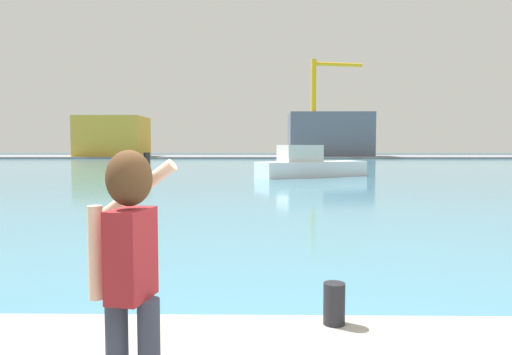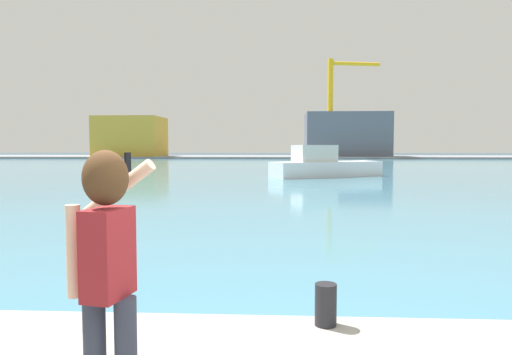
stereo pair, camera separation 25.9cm
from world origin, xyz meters
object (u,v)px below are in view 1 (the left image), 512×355
at_px(person_photographer, 130,260).
at_px(port_crane, 318,99).
at_px(harbor_bollard, 334,304).
at_px(boat_moored, 309,166).
at_px(warehouse_right, 329,135).
at_px(warehouse_left, 113,136).

relative_size(person_photographer, port_crane, 0.10).
relative_size(person_photographer, harbor_bollard, 4.20).
xyz_separation_m(boat_moored, warehouse_right, (9.63, 58.19, 3.75)).
distance_m(boat_moored, port_crane, 55.60).
bearing_deg(boat_moored, warehouse_right, 52.33).
distance_m(boat_moored, warehouse_right, 59.10).
xyz_separation_m(warehouse_left, warehouse_right, (42.82, 0.81, 0.34)).
bearing_deg(warehouse_left, warehouse_right, 1.09).
height_order(boat_moored, warehouse_right, warehouse_right).
height_order(harbor_bollard, boat_moored, boat_moored).
height_order(harbor_bollard, port_crane, port_crane).
xyz_separation_m(boat_moored, port_crane, (6.97, 54.18, 10.33)).
height_order(boat_moored, port_crane, port_crane).
bearing_deg(port_crane, harbor_bollard, -96.57).
bearing_deg(port_crane, warehouse_left, 175.45).
relative_size(boat_moored, warehouse_left, 0.70).
bearing_deg(port_crane, boat_moored, -97.33).
relative_size(warehouse_left, port_crane, 0.68).
relative_size(person_photographer, warehouse_right, 0.11).
distance_m(person_photographer, warehouse_left, 94.05).
bearing_deg(port_crane, person_photographer, -97.43).
bearing_deg(harbor_bollard, warehouse_right, 82.03).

